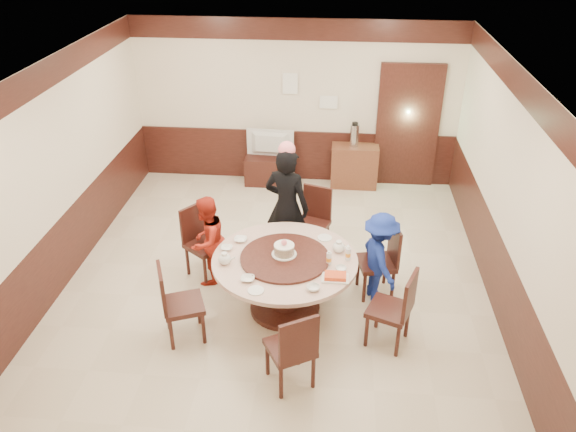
# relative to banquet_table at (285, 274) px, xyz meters

# --- Properties ---
(room) EXTENTS (6.00, 6.04, 2.84)m
(room) POSITION_rel_banquet_table_xyz_m (-0.17, 0.77, 0.55)
(room) COLOR beige
(room) RESTS_ON ground
(banquet_table) EXTENTS (1.72, 1.72, 0.78)m
(banquet_table) POSITION_rel_banquet_table_xyz_m (0.00, 0.00, 0.00)
(banquet_table) COLOR #341510
(banquet_table) RESTS_ON ground
(chair_0) EXTENTS (0.53, 0.52, 0.97)m
(chair_0) POSITION_rel_banquet_table_xyz_m (1.13, 0.45, -0.23)
(chair_0) COLOR #341510
(chair_0) RESTS_ON ground
(chair_1) EXTENTS (0.56, 0.56, 0.97)m
(chair_1) POSITION_rel_banquet_table_xyz_m (0.25, 1.32, -0.23)
(chair_1) COLOR #341510
(chair_1) RESTS_ON ground
(chair_2) EXTENTS (0.62, 0.62, 0.97)m
(chair_2) POSITION_rel_banquet_table_xyz_m (-1.14, 0.67, -0.23)
(chair_2) COLOR #341510
(chair_2) RESTS_ON ground
(chair_3) EXTENTS (0.58, 0.57, 0.97)m
(chair_3) POSITION_rel_banquet_table_xyz_m (-1.11, -0.60, -0.23)
(chair_3) COLOR #341510
(chair_3) RESTS_ON ground
(chair_4) EXTENTS (0.60, 0.60, 0.97)m
(chair_4) POSITION_rel_banquet_table_xyz_m (0.18, -1.19, -0.23)
(chair_4) COLOR #341510
(chair_4) RESTS_ON ground
(chair_5) EXTENTS (0.58, 0.57, 0.97)m
(chair_5) POSITION_rel_banquet_table_xyz_m (1.23, -0.47, -0.23)
(chair_5) COLOR #341510
(chair_5) RESTS_ON ground
(person_standing) EXTENTS (0.71, 0.58, 1.70)m
(person_standing) POSITION_rel_banquet_table_xyz_m (-0.08, 1.07, 0.32)
(person_standing) COLOR black
(person_standing) RESTS_ON ground
(person_red) EXTENTS (0.64, 0.72, 1.22)m
(person_red) POSITION_rel_banquet_table_xyz_m (-1.06, 0.52, 0.08)
(person_red) COLOR #B22617
(person_red) RESTS_ON ground
(person_blue) EXTENTS (0.68, 0.88, 1.20)m
(person_blue) POSITION_rel_banquet_table_xyz_m (1.13, 0.35, 0.07)
(person_blue) COLOR navy
(person_blue) RESTS_ON ground
(birthday_cake) EXTENTS (0.30, 0.30, 0.20)m
(birthday_cake) POSITION_rel_banquet_table_xyz_m (-0.01, 0.04, 0.32)
(birthday_cake) COLOR white
(birthday_cake) RESTS_ON banquet_table
(teapot_left) EXTENTS (0.17, 0.15, 0.13)m
(teapot_left) POSITION_rel_banquet_table_xyz_m (-0.68, -0.17, 0.28)
(teapot_left) COLOR white
(teapot_left) RESTS_ON banquet_table
(teapot_right) EXTENTS (0.17, 0.15, 0.13)m
(teapot_right) POSITION_rel_banquet_table_xyz_m (0.63, 0.21, 0.28)
(teapot_right) COLOR white
(teapot_right) RESTS_ON banquet_table
(bowl_0) EXTENTS (0.16, 0.16, 0.04)m
(bowl_0) POSITION_rel_banquet_table_xyz_m (-0.58, 0.34, 0.24)
(bowl_0) COLOR white
(bowl_0) RESTS_ON banquet_table
(bowl_1) EXTENTS (0.15, 0.15, 0.05)m
(bowl_1) POSITION_rel_banquet_table_xyz_m (0.36, -0.57, 0.24)
(bowl_1) COLOR white
(bowl_1) RESTS_ON banquet_table
(bowl_2) EXTENTS (0.15, 0.15, 0.04)m
(bowl_2) POSITION_rel_banquet_table_xyz_m (-0.37, -0.46, 0.24)
(bowl_2) COLOR white
(bowl_2) RESTS_ON banquet_table
(bowl_3) EXTENTS (0.13, 0.13, 0.04)m
(bowl_3) POSITION_rel_banquet_table_xyz_m (0.66, -0.18, 0.24)
(bowl_3) COLOR white
(bowl_3) RESTS_ON banquet_table
(bowl_4) EXTENTS (0.14, 0.14, 0.03)m
(bowl_4) POSITION_rel_banquet_table_xyz_m (-0.72, 0.14, 0.23)
(bowl_4) COLOR white
(bowl_4) RESTS_ON banquet_table
(saucer_near) EXTENTS (0.18, 0.18, 0.01)m
(saucer_near) POSITION_rel_banquet_table_xyz_m (-0.25, -0.65, 0.22)
(saucer_near) COLOR white
(saucer_near) RESTS_ON banquet_table
(saucer_far) EXTENTS (0.18, 0.18, 0.01)m
(saucer_far) POSITION_rel_banquet_table_xyz_m (0.45, 0.50, 0.22)
(saucer_far) COLOR white
(saucer_far) RESTS_ON banquet_table
(shrimp_platter) EXTENTS (0.30, 0.20, 0.06)m
(shrimp_platter) POSITION_rel_banquet_table_xyz_m (0.60, -0.35, 0.24)
(shrimp_platter) COLOR white
(shrimp_platter) RESTS_ON banquet_table
(bottle_0) EXTENTS (0.06, 0.06, 0.16)m
(bottle_0) POSITION_rel_banquet_table_xyz_m (0.52, -0.07, 0.30)
(bottle_0) COLOR white
(bottle_0) RESTS_ON banquet_table
(bottle_1) EXTENTS (0.06, 0.06, 0.16)m
(bottle_1) POSITION_rel_banquet_table_xyz_m (0.74, 0.05, 0.30)
(bottle_1) COLOR white
(bottle_1) RESTS_ON banquet_table
(tv_stand) EXTENTS (0.85, 0.45, 0.50)m
(tv_stand) POSITION_rel_banquet_table_xyz_m (-0.61, 3.51, -0.28)
(tv_stand) COLOR #341510
(tv_stand) RESTS_ON ground
(television) EXTENTS (0.83, 0.16, 0.48)m
(television) POSITION_rel_banquet_table_xyz_m (-0.61, 3.51, 0.20)
(television) COLOR gray
(television) RESTS_ON tv_stand
(side_cabinet) EXTENTS (0.80, 0.40, 0.75)m
(side_cabinet) POSITION_rel_banquet_table_xyz_m (0.87, 3.54, -0.16)
(side_cabinet) COLOR brown
(side_cabinet) RESTS_ON ground
(thermos) EXTENTS (0.15, 0.15, 0.38)m
(thermos) POSITION_rel_banquet_table_xyz_m (0.84, 3.54, 0.41)
(thermos) COLOR silver
(thermos) RESTS_ON side_cabinet
(notice_left) EXTENTS (0.25, 0.00, 0.35)m
(notice_left) POSITION_rel_banquet_table_xyz_m (-0.27, 3.71, 1.22)
(notice_left) COLOR white
(notice_left) RESTS_ON room
(notice_right) EXTENTS (0.30, 0.00, 0.22)m
(notice_right) POSITION_rel_banquet_table_xyz_m (0.38, 3.71, 0.92)
(notice_right) COLOR white
(notice_right) RESTS_ON room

